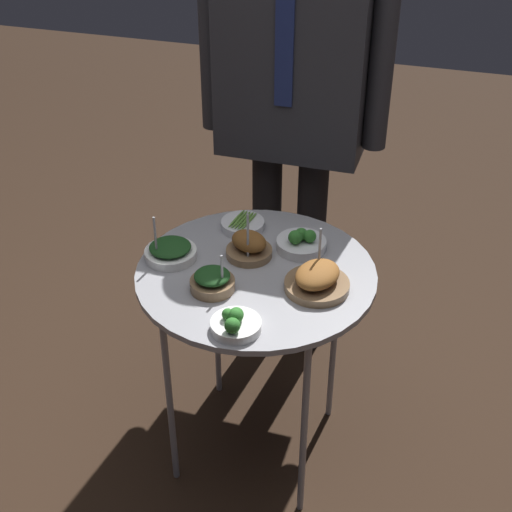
{
  "coord_description": "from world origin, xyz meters",
  "views": [
    {
      "loc": [
        0.49,
        -1.58,
        1.88
      ],
      "look_at": [
        0.0,
        0.0,
        0.77
      ],
      "focal_mm": 50.0,
      "sensor_mm": 36.0,
      "label": 1
    }
  ],
  "objects_px": {
    "bowl_roast_mid_right": "(249,246)",
    "bowl_roast_far_rim": "(317,280)",
    "bowl_spinach_front_center": "(212,281)",
    "bowl_asparagus_front_right": "(243,224)",
    "serving_cart": "(256,285)",
    "bowl_broccoli_mid_left": "(235,323)",
    "bowl_broccoli_back_right": "(301,243)",
    "waiter_figure": "(293,82)",
    "bowl_spinach_near_rim": "(170,251)"
  },
  "relations": [
    {
      "from": "bowl_roast_mid_right",
      "to": "bowl_roast_far_rim",
      "type": "distance_m",
      "value": 0.25
    },
    {
      "from": "bowl_broccoli_back_right",
      "to": "bowl_broccoli_mid_left",
      "type": "distance_m",
      "value": 0.42
    },
    {
      "from": "bowl_broccoli_mid_left",
      "to": "bowl_roast_far_rim",
      "type": "relative_size",
      "value": 0.73
    },
    {
      "from": "bowl_roast_far_rim",
      "to": "waiter_figure",
      "type": "distance_m",
      "value": 0.7
    },
    {
      "from": "bowl_spinach_front_center",
      "to": "bowl_asparagus_front_right",
      "type": "relative_size",
      "value": 0.92
    },
    {
      "from": "bowl_broccoli_back_right",
      "to": "bowl_roast_mid_right",
      "type": "distance_m",
      "value": 0.16
    },
    {
      "from": "bowl_spinach_near_rim",
      "to": "bowl_broccoli_mid_left",
      "type": "bearing_deg",
      "value": -42.0
    },
    {
      "from": "bowl_broccoli_mid_left",
      "to": "serving_cart",
      "type": "bearing_deg",
      "value": 95.82
    },
    {
      "from": "bowl_broccoli_back_right",
      "to": "bowl_roast_mid_right",
      "type": "relative_size",
      "value": 0.91
    },
    {
      "from": "serving_cart",
      "to": "bowl_roast_mid_right",
      "type": "xyz_separation_m",
      "value": [
        -0.04,
        0.07,
        0.08
      ]
    },
    {
      "from": "bowl_roast_mid_right",
      "to": "bowl_roast_far_rim",
      "type": "height_order",
      "value": "same"
    },
    {
      "from": "bowl_roast_far_rim",
      "to": "bowl_roast_mid_right",
      "type": "bearing_deg",
      "value": 156.05
    },
    {
      "from": "bowl_roast_far_rim",
      "to": "bowl_spinach_front_center",
      "type": "bearing_deg",
      "value": -162.54
    },
    {
      "from": "bowl_roast_far_rim",
      "to": "waiter_figure",
      "type": "relative_size",
      "value": 0.11
    },
    {
      "from": "serving_cart",
      "to": "bowl_roast_far_rim",
      "type": "bearing_deg",
      "value": -10.36
    },
    {
      "from": "bowl_spinach_near_rim",
      "to": "waiter_figure",
      "type": "relative_size",
      "value": 0.09
    },
    {
      "from": "bowl_spinach_front_center",
      "to": "bowl_roast_far_rim",
      "type": "bearing_deg",
      "value": 17.46
    },
    {
      "from": "waiter_figure",
      "to": "bowl_broccoli_back_right",
      "type": "bearing_deg",
      "value": -70.75
    },
    {
      "from": "bowl_broccoli_back_right",
      "to": "bowl_asparagus_front_right",
      "type": "distance_m",
      "value": 0.21
    },
    {
      "from": "bowl_spinach_front_center",
      "to": "waiter_figure",
      "type": "xyz_separation_m",
      "value": [
        0.04,
        0.67,
        0.33
      ]
    },
    {
      "from": "serving_cart",
      "to": "bowl_spinach_near_rim",
      "type": "xyz_separation_m",
      "value": [
        -0.26,
        -0.01,
        0.07
      ]
    },
    {
      "from": "bowl_roast_mid_right",
      "to": "bowl_asparagus_front_right",
      "type": "relative_size",
      "value": 1.21
    },
    {
      "from": "bowl_broccoli_back_right",
      "to": "waiter_figure",
      "type": "bearing_deg",
      "value": 109.25
    },
    {
      "from": "bowl_asparagus_front_right",
      "to": "bowl_spinach_near_rim",
      "type": "bearing_deg",
      "value": -124.6
    },
    {
      "from": "bowl_spinach_near_rim",
      "to": "bowl_asparagus_front_right",
      "type": "height_order",
      "value": "bowl_spinach_near_rim"
    },
    {
      "from": "bowl_spinach_near_rim",
      "to": "bowl_asparagus_front_right",
      "type": "distance_m",
      "value": 0.26
    },
    {
      "from": "bowl_broccoli_back_right",
      "to": "bowl_broccoli_mid_left",
      "type": "relative_size",
      "value": 1.13
    },
    {
      "from": "bowl_broccoli_back_right",
      "to": "bowl_roast_far_rim",
      "type": "distance_m",
      "value": 0.2
    },
    {
      "from": "serving_cart",
      "to": "bowl_roast_mid_right",
      "type": "bearing_deg",
      "value": 121.99
    },
    {
      "from": "bowl_spinach_front_center",
      "to": "bowl_spinach_near_rim",
      "type": "xyz_separation_m",
      "value": [
        -0.17,
        0.11,
        -0.0
      ]
    },
    {
      "from": "serving_cart",
      "to": "bowl_asparagus_front_right",
      "type": "bearing_deg",
      "value": 117.32
    },
    {
      "from": "bowl_spinach_near_rim",
      "to": "waiter_figure",
      "type": "distance_m",
      "value": 0.68
    },
    {
      "from": "bowl_broccoli_back_right",
      "to": "bowl_spinach_near_rim",
      "type": "height_order",
      "value": "bowl_spinach_near_rim"
    },
    {
      "from": "bowl_spinach_near_rim",
      "to": "bowl_broccoli_back_right",
      "type": "bearing_deg",
      "value": 23.98
    },
    {
      "from": "bowl_broccoli_back_right",
      "to": "bowl_spinach_front_center",
      "type": "distance_m",
      "value": 0.32
    },
    {
      "from": "bowl_broccoli_mid_left",
      "to": "waiter_figure",
      "type": "xyz_separation_m",
      "value": [
        -0.07,
        0.81,
        0.33
      ]
    },
    {
      "from": "bowl_broccoli_mid_left",
      "to": "bowl_spinach_near_rim",
      "type": "bearing_deg",
      "value": 138.0
    },
    {
      "from": "bowl_roast_mid_right",
      "to": "bowl_asparagus_front_right",
      "type": "height_order",
      "value": "bowl_roast_mid_right"
    },
    {
      "from": "bowl_spinach_front_center",
      "to": "bowl_asparagus_front_right",
      "type": "height_order",
      "value": "bowl_spinach_front_center"
    },
    {
      "from": "bowl_spinach_near_rim",
      "to": "bowl_broccoli_mid_left",
      "type": "xyz_separation_m",
      "value": [
        0.28,
        -0.26,
        0.0
      ]
    },
    {
      "from": "bowl_broccoli_mid_left",
      "to": "waiter_figure",
      "type": "relative_size",
      "value": 0.08
    },
    {
      "from": "bowl_broccoli_mid_left",
      "to": "bowl_spinach_front_center",
      "type": "bearing_deg",
      "value": 127.95
    },
    {
      "from": "serving_cart",
      "to": "bowl_spinach_near_rim",
      "type": "distance_m",
      "value": 0.27
    },
    {
      "from": "waiter_figure",
      "to": "bowl_roast_far_rim",
      "type": "bearing_deg",
      "value": -68.47
    },
    {
      "from": "bowl_roast_mid_right",
      "to": "bowl_asparagus_front_right",
      "type": "xyz_separation_m",
      "value": [
        -0.07,
        0.14,
        -0.02
      ]
    },
    {
      "from": "bowl_broccoli_back_right",
      "to": "waiter_figure",
      "type": "xyz_separation_m",
      "value": [
        -0.14,
        0.4,
        0.33
      ]
    },
    {
      "from": "serving_cart",
      "to": "bowl_broccoli_back_right",
      "type": "xyz_separation_m",
      "value": [
        0.09,
        0.15,
        0.07
      ]
    },
    {
      "from": "bowl_spinach_near_rim",
      "to": "bowl_roast_far_rim",
      "type": "bearing_deg",
      "value": -3.08
    },
    {
      "from": "bowl_broccoli_back_right",
      "to": "bowl_spinach_front_center",
      "type": "height_order",
      "value": "bowl_spinach_front_center"
    },
    {
      "from": "bowl_broccoli_mid_left",
      "to": "bowl_roast_mid_right",
      "type": "bearing_deg",
      "value": 101.68
    }
  ]
}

